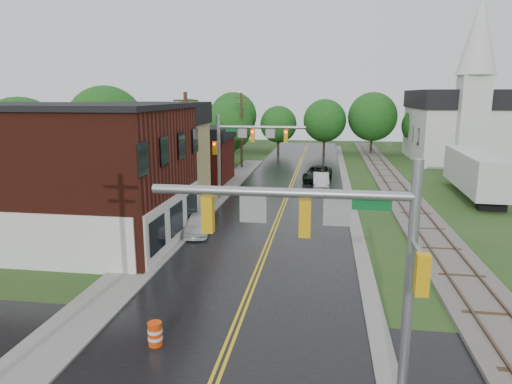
% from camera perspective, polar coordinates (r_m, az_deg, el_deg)
% --- Properties ---
extents(main_road, '(10.00, 90.00, 0.02)m').
position_cam_1_polar(main_road, '(41.21, 4.00, -0.29)').
color(main_road, black).
rests_on(main_road, ground).
extents(curb_right, '(0.80, 70.00, 0.12)m').
position_cam_1_polar(curb_right, '(46.03, 11.23, 0.82)').
color(curb_right, gray).
rests_on(curb_right, ground).
extents(sidewalk_left, '(2.40, 50.00, 0.12)m').
position_cam_1_polar(sidewalk_left, '(37.42, -6.15, -1.60)').
color(sidewalk_left, gray).
rests_on(sidewalk_left, ground).
extents(brick_building, '(14.30, 10.30, 8.30)m').
position_cam_1_polar(brick_building, '(29.99, -23.04, 2.17)').
color(brick_building, '#48180F').
rests_on(brick_building, ground).
extents(yellow_house, '(8.00, 7.00, 6.40)m').
position_cam_1_polar(yellow_house, '(39.22, -12.70, 3.57)').
color(yellow_house, tan).
rests_on(yellow_house, ground).
extents(darkred_building, '(7.00, 6.00, 4.40)m').
position_cam_1_polar(darkred_building, '(47.48, -7.59, 3.98)').
color(darkred_building, '#3F0F0C').
rests_on(darkred_building, ground).
extents(church, '(10.40, 18.40, 20.00)m').
position_cam_1_polar(church, '(66.10, 23.65, 8.52)').
color(church, silver).
rests_on(church, ground).
extents(railroad, '(3.20, 80.00, 0.30)m').
position_cam_1_polar(railroad, '(46.46, 16.91, 0.76)').
color(railroad, '#59544C').
rests_on(railroad, ground).
extents(traffic_signal_near, '(7.34, 0.30, 7.20)m').
position_cam_1_polar(traffic_signal_near, '(12.73, 9.49, -5.70)').
color(traffic_signal_near, gray).
rests_on(traffic_signal_near, ground).
extents(traffic_signal_far, '(7.34, 0.43, 7.20)m').
position_cam_1_polar(traffic_signal_far, '(37.92, -1.53, 6.28)').
color(traffic_signal_far, gray).
rests_on(traffic_signal_far, ground).
extents(utility_pole_b, '(1.80, 0.28, 9.00)m').
position_cam_1_polar(utility_pole_b, '(33.90, -8.61, 5.02)').
color(utility_pole_b, '#382616').
rests_on(utility_pole_b, ground).
extents(utility_pole_c, '(1.80, 0.28, 9.00)m').
position_cam_1_polar(utility_pole_c, '(55.20, -1.83, 7.84)').
color(utility_pole_c, '#382616').
rests_on(utility_pole_c, ground).
extents(tree_left_a, '(6.80, 6.80, 8.67)m').
position_cam_1_polar(tree_left_a, '(39.63, -27.09, 5.42)').
color(tree_left_a, black).
rests_on(tree_left_a, ground).
extents(tree_left_b, '(7.60, 7.60, 9.69)m').
position_cam_1_polar(tree_left_b, '(47.11, -18.08, 7.74)').
color(tree_left_b, black).
rests_on(tree_left_b, ground).
extents(tree_left_c, '(6.00, 6.00, 7.65)m').
position_cam_1_polar(tree_left_c, '(53.03, -10.21, 7.26)').
color(tree_left_c, black).
rests_on(tree_left_c, ground).
extents(tree_left_e, '(6.40, 6.40, 8.16)m').
position_cam_1_polar(tree_left_e, '(57.45, -3.51, 8.08)').
color(tree_left_e, black).
rests_on(tree_left_e, ground).
extents(suv_dark, '(3.18, 5.66, 1.49)m').
position_cam_1_polar(suv_dark, '(47.86, 7.70, 2.28)').
color(suv_dark, black).
rests_on(suv_dark, ground).
extents(sedan_silver, '(1.62, 4.27, 1.39)m').
position_cam_1_polar(sedan_silver, '(44.53, 8.12, 1.47)').
color(sedan_silver, '#AFAFB4').
rests_on(sedan_silver, ground).
extents(pickup_white, '(2.14, 4.21, 1.17)m').
position_cam_1_polar(pickup_white, '(29.77, -7.31, -4.06)').
color(pickup_white, silver).
rests_on(pickup_white, ground).
extents(semi_trailer, '(3.27, 12.53, 3.90)m').
position_cam_1_polar(semi_trailer, '(43.90, 25.71, 2.38)').
color(semi_trailer, black).
rests_on(semi_trailer, ground).
extents(construction_barrel, '(0.61, 0.61, 0.90)m').
position_cam_1_polar(construction_barrel, '(17.42, -12.49, -16.95)').
color(construction_barrel, '#D43C09').
rests_on(construction_barrel, ground).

